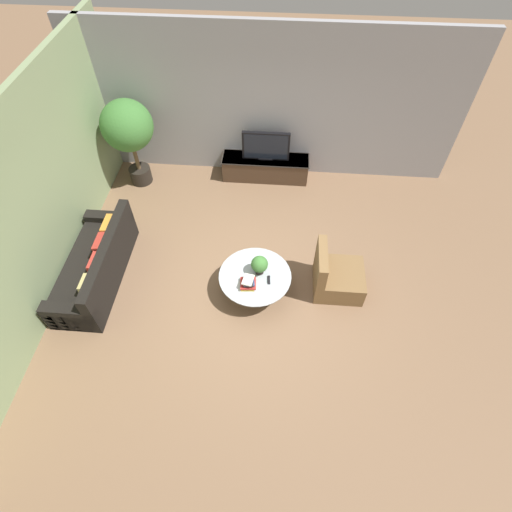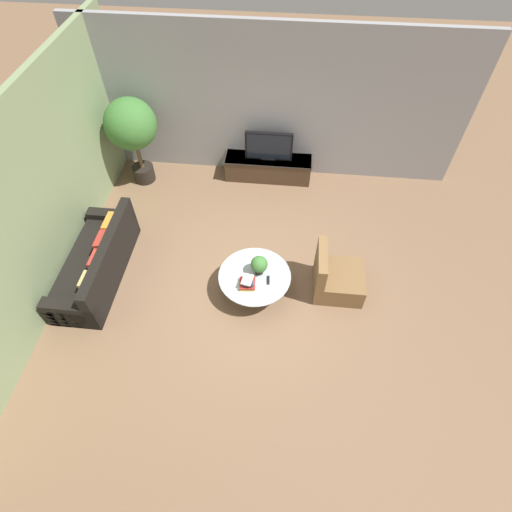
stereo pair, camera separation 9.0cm
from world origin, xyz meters
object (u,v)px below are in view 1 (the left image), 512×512
television (266,146)px  coffee_table (255,280)px  potted_palm_tall (128,129)px  couch_by_wall (97,266)px  media_console (265,167)px  armchair_wicker (336,277)px  potted_plant_tabletop (259,265)px

television → coffee_table: (0.02, -2.95, -0.48)m
potted_palm_tall → coffee_table: bearing=-45.0°
television → potted_palm_tall: potted_palm_tall is taller
couch_by_wall → potted_palm_tall: 2.71m
media_console → potted_palm_tall: potted_palm_tall is taller
potted_palm_tall → television: bearing=7.2°
coffee_table → potted_palm_tall: bearing=135.0°
television → armchair_wicker: bearing=-64.1°
potted_palm_tall → potted_plant_tabletop: potted_palm_tall is taller
media_console → television: television is taller
media_console → armchair_wicker: size_ratio=2.09×
television → potted_palm_tall: 2.66m
armchair_wicker → potted_plant_tabletop: size_ratio=2.50×
potted_plant_tabletop → coffee_table: bearing=-131.5°
television → armchair_wicker: size_ratio=1.10×
media_console → television: 0.53m
potted_palm_tall → potted_plant_tabletop: bearing=-43.5°
television → couch_by_wall: (-2.64, -2.87, -0.49)m
potted_palm_tall → media_console: bearing=7.2°
couch_by_wall → potted_palm_tall: potted_palm_tall is taller
coffee_table → potted_plant_tabletop: (0.06, 0.07, 0.32)m
coffee_table → couch_by_wall: couch_by_wall is taller
television → potted_palm_tall: bearing=-172.8°
armchair_wicker → potted_palm_tall: 4.72m
coffee_table → potted_palm_tall: 3.83m
armchair_wicker → media_console: bearing=25.9°
television → couch_by_wall: size_ratio=0.44×
potted_palm_tall → couch_by_wall: bearing=-91.1°
armchair_wicker → potted_plant_tabletop: bearing=95.7°
media_console → potted_plant_tabletop: 2.90m
coffee_table → potted_plant_tabletop: size_ratio=3.39×
potted_plant_tabletop → armchair_wicker: bearing=5.7°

